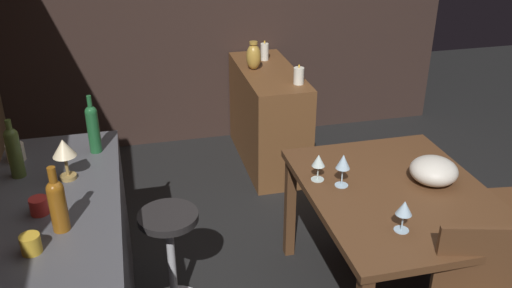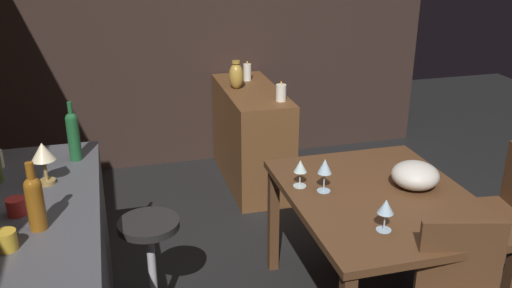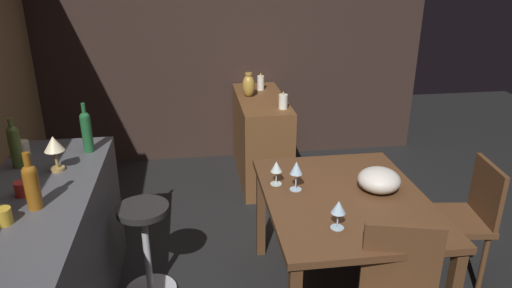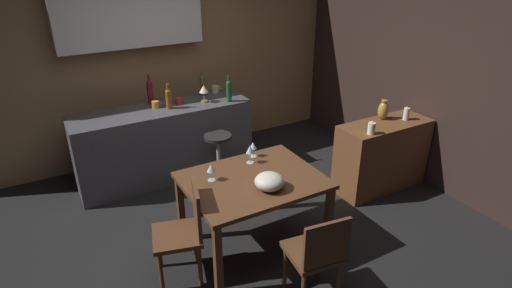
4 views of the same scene
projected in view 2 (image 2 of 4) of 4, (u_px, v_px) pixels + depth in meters
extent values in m
cube|color=#33231E|center=(187.00, 19.00, 4.81)|extent=(0.10, 4.40, 2.60)
cube|color=#56351E|center=(381.00, 198.00, 2.97)|extent=(1.21, 0.95, 0.04)
cube|color=#56351E|center=(273.00, 220.00, 3.50)|extent=(0.06, 0.06, 0.70)
cube|color=#56351E|center=(396.00, 203.00, 3.70)|extent=(0.06, 0.06, 0.70)
cube|color=brown|center=(252.00, 137.00, 4.68)|extent=(1.10, 0.44, 0.82)
cube|color=#56351E|center=(459.00, 267.00, 2.49)|extent=(0.13, 0.37, 0.45)
cube|color=#56351E|center=(490.00, 216.00, 3.35)|extent=(0.45, 0.45, 0.04)
cylinder|color=#56351E|center=(472.00, 266.00, 3.27)|extent=(0.04, 0.04, 0.43)
cylinder|color=#56351E|center=(448.00, 237.00, 3.57)|extent=(0.04, 0.04, 0.43)
cylinder|color=#56351E|center=(495.00, 234.00, 3.61)|extent=(0.04, 0.04, 0.43)
cylinder|color=#262323|center=(149.00, 224.00, 2.89)|extent=(0.32, 0.32, 0.04)
cylinder|color=silver|center=(153.00, 276.00, 3.01)|extent=(0.04, 0.04, 0.61)
cylinder|color=silver|center=(300.00, 186.00, 3.06)|extent=(0.07, 0.07, 0.00)
cylinder|color=silver|center=(300.00, 179.00, 3.04)|extent=(0.01, 0.01, 0.08)
cone|color=silver|center=(300.00, 166.00, 3.02)|extent=(0.07, 0.07, 0.07)
cylinder|color=silver|center=(384.00, 230.00, 2.63)|extent=(0.07, 0.07, 0.00)
cylinder|color=silver|center=(384.00, 221.00, 2.61)|extent=(0.01, 0.01, 0.09)
cone|color=silver|center=(386.00, 206.00, 2.58)|extent=(0.08, 0.08, 0.07)
cylinder|color=silver|center=(324.00, 191.00, 3.00)|extent=(0.07, 0.07, 0.00)
cylinder|color=silver|center=(324.00, 182.00, 2.99)|extent=(0.01, 0.01, 0.10)
cone|color=silver|center=(325.00, 166.00, 2.95)|extent=(0.08, 0.08, 0.08)
ellipsoid|color=beige|center=(415.00, 175.00, 3.02)|extent=(0.26, 0.26, 0.14)
cylinder|color=#8C5114|center=(36.00, 207.00, 2.29)|extent=(0.07, 0.07, 0.20)
sphere|color=#8C5114|center=(32.00, 186.00, 2.26)|extent=(0.07, 0.07, 0.07)
cylinder|color=#8C5114|center=(30.00, 172.00, 2.23)|extent=(0.03, 0.03, 0.08)
cylinder|color=#1E592D|center=(74.00, 139.00, 2.96)|extent=(0.06, 0.06, 0.23)
sphere|color=#1E592D|center=(71.00, 119.00, 2.91)|extent=(0.06, 0.06, 0.06)
cylinder|color=#1E592D|center=(70.00, 109.00, 2.89)|extent=(0.02, 0.02, 0.07)
cylinder|color=gold|center=(6.00, 240.00, 2.17)|extent=(0.08, 0.08, 0.08)
torus|color=gold|center=(8.00, 233.00, 2.21)|extent=(0.05, 0.01, 0.05)
cylinder|color=red|center=(16.00, 207.00, 2.42)|extent=(0.08, 0.08, 0.08)
torus|color=red|center=(18.00, 200.00, 2.47)|extent=(0.05, 0.01, 0.05)
cylinder|color=#A58447|center=(47.00, 182.00, 2.72)|extent=(0.08, 0.08, 0.02)
cylinder|color=#A58447|center=(45.00, 170.00, 2.70)|extent=(0.02, 0.02, 0.11)
cone|color=beige|center=(43.00, 151.00, 2.66)|extent=(0.11, 0.11, 0.09)
cylinder|color=white|center=(247.00, 72.00, 4.75)|extent=(0.07, 0.07, 0.14)
ellipsoid|color=yellow|center=(247.00, 63.00, 4.72)|extent=(0.01, 0.01, 0.03)
cylinder|color=white|center=(281.00, 93.00, 4.21)|extent=(0.08, 0.08, 0.13)
ellipsoid|color=yellow|center=(281.00, 83.00, 4.19)|extent=(0.01, 0.01, 0.03)
ellipsoid|color=#B78C38|center=(236.00, 76.00, 4.50)|extent=(0.12, 0.12, 0.21)
cylinder|color=#B78C38|center=(236.00, 62.00, 4.46)|extent=(0.07, 0.07, 0.02)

